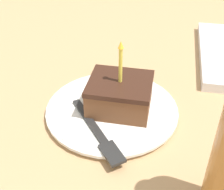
% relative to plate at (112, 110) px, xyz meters
% --- Properties ---
extents(ground_plane, '(2.40, 2.40, 0.04)m').
position_rel_plate_xyz_m(ground_plane, '(0.02, 0.01, -0.03)').
color(ground_plane, tan).
rests_on(ground_plane, ground).
extents(plate, '(0.23, 0.23, 0.01)m').
position_rel_plate_xyz_m(plate, '(0.00, 0.00, 0.00)').
color(plate, white).
rests_on(plate, ground_plane).
extents(cake_slice, '(0.09, 0.10, 0.13)m').
position_rel_plate_xyz_m(cake_slice, '(-0.00, 0.01, 0.03)').
color(cake_slice, brown).
rests_on(cake_slice, plate).
extents(fork, '(0.14, 0.11, 0.01)m').
position_rel_plate_xyz_m(fork, '(0.07, -0.01, 0.01)').
color(fork, '#262626').
rests_on(fork, plate).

